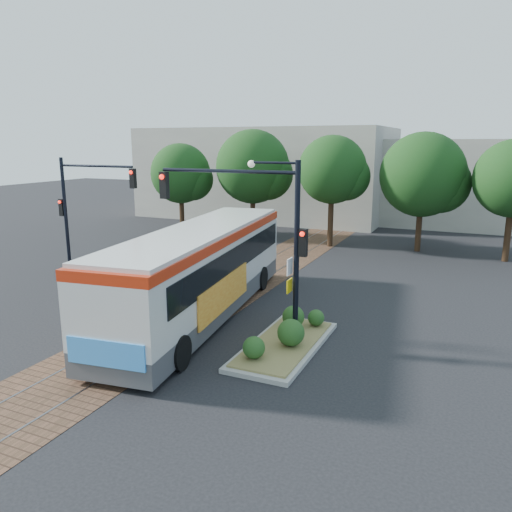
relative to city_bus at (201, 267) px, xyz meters
The scene contains 10 objects.
ground 2.18m from the city_bus, 130.94° to the right, with size 120.00×120.00×0.00m, color black.
trackbed 3.88m from the city_bus, 100.61° to the left, with size 3.60×40.00×0.02m.
tree_row 15.98m from the city_bus, 87.83° to the left, with size 26.40×5.60×7.67m.
warehouses 28.12m from the city_bus, 92.33° to the left, with size 40.00×13.00×8.00m.
city_bus is the anchor object (origin of this frame).
traffic_island 4.79m from the city_bus, 20.94° to the right, with size 2.20×5.20×1.13m.
signal_pole_main 4.20m from the city_bus, 25.07° to the right, with size 5.49×0.46×6.00m.
signal_pole_left 9.75m from the city_bus, 159.91° to the left, with size 4.99×0.34×6.00m.
officer 7.01m from the city_bus, 161.73° to the left, with size 0.63×0.42×1.74m, color black.
parked_car 12.24m from the city_bus, 117.06° to the left, with size 1.78×4.39×1.27m, color black.
Camera 1 is at (10.35, -15.67, 6.74)m, focal length 35.00 mm.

